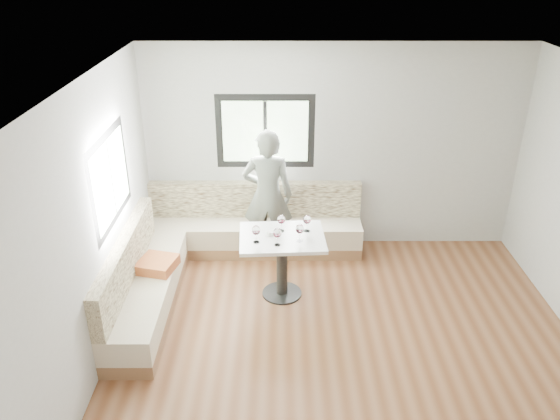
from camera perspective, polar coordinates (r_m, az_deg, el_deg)
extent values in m
cube|color=brown|center=(5.89, 7.14, -15.23)|extent=(5.00, 5.00, 0.01)
cube|color=white|center=(4.57, 9.10, 12.21)|extent=(5.00, 5.00, 0.01)
cube|color=#B7B7B2|center=(7.35, 5.55, 6.32)|extent=(5.00, 0.01, 2.80)
cube|color=#B7B7B2|center=(5.34, -19.64, -3.12)|extent=(0.01, 5.00, 2.80)
cube|color=black|center=(7.23, -1.55, 8.18)|extent=(1.30, 0.02, 1.00)
cube|color=black|center=(6.00, -17.30, 3.15)|extent=(0.02, 1.30, 1.00)
cube|color=brown|center=(7.63, -2.59, -3.75)|extent=(2.90, 0.55, 0.16)
cube|color=beige|center=(7.52, -2.62, -2.26)|extent=(2.90, 0.55, 0.29)
cube|color=#F2E8BC|center=(7.53, -2.62, 1.14)|extent=(2.90, 0.14, 0.50)
cube|color=brown|center=(6.62, -13.45, -9.69)|extent=(0.55, 2.25, 0.16)
cube|color=beige|center=(6.50, -13.66, -8.07)|extent=(0.55, 2.25, 0.29)
cube|color=#F2E8BC|center=(6.34, -15.84, -5.04)|extent=(0.14, 2.25, 0.50)
cube|color=#B06635|center=(6.54, -12.69, -5.56)|extent=(0.49, 0.49, 0.12)
cylinder|color=black|center=(6.77, 0.20, -8.66)|extent=(0.48, 0.48, 0.02)
cylinder|color=black|center=(6.57, 0.21, -5.99)|extent=(0.13, 0.13, 0.77)
cube|color=silver|center=(6.36, 0.22, -2.90)|extent=(1.03, 0.82, 0.04)
imported|color=#5D6259|center=(7.14, -1.30, 1.54)|extent=(0.69, 0.47, 1.81)
cylinder|color=white|center=(6.39, -0.93, -2.34)|extent=(0.11, 0.11, 0.05)
sphere|color=black|center=(6.39, -0.78, -2.19)|extent=(0.02, 0.02, 0.02)
sphere|color=black|center=(6.39, -1.06, -2.20)|extent=(0.02, 0.02, 0.02)
sphere|color=black|center=(6.36, -0.92, -2.31)|extent=(0.02, 0.02, 0.02)
cylinder|color=white|center=(6.23, -2.50, -3.35)|extent=(0.07, 0.07, 0.01)
cylinder|color=white|center=(6.20, -2.51, -2.96)|extent=(0.01, 0.01, 0.09)
ellipsoid|color=white|center=(6.15, -2.52, -2.12)|extent=(0.10, 0.10, 0.11)
cylinder|color=#40020F|center=(6.17, -2.52, -2.35)|extent=(0.06, 0.06, 0.02)
cylinder|color=white|center=(6.17, -0.28, -3.65)|extent=(0.07, 0.07, 0.01)
cylinder|color=white|center=(6.14, -0.28, -3.26)|extent=(0.01, 0.01, 0.09)
ellipsoid|color=white|center=(6.09, -0.28, -2.41)|extent=(0.10, 0.10, 0.11)
cylinder|color=#40020F|center=(6.10, -0.28, -2.64)|extent=(0.06, 0.06, 0.02)
cylinder|color=white|center=(6.25, 2.05, -3.22)|extent=(0.07, 0.07, 0.01)
cylinder|color=white|center=(6.23, 2.06, -2.82)|extent=(0.01, 0.01, 0.09)
ellipsoid|color=white|center=(6.18, 2.07, -1.99)|extent=(0.10, 0.10, 0.11)
cylinder|color=#40020F|center=(6.19, 2.07, -2.22)|extent=(0.06, 0.06, 0.02)
cylinder|color=white|center=(6.46, 0.13, -2.19)|extent=(0.07, 0.07, 0.01)
cylinder|color=white|center=(6.43, 0.13, -1.80)|extent=(0.01, 0.01, 0.09)
ellipsoid|color=white|center=(6.39, 0.13, -0.98)|extent=(0.10, 0.10, 0.11)
cylinder|color=#40020F|center=(6.40, 0.13, -1.21)|extent=(0.06, 0.06, 0.02)
cylinder|color=white|center=(6.46, 2.82, -2.19)|extent=(0.07, 0.07, 0.01)
cylinder|color=white|center=(6.44, 2.83, -1.81)|extent=(0.01, 0.01, 0.09)
ellipsoid|color=white|center=(6.39, 2.85, -0.99)|extent=(0.10, 0.10, 0.11)
cylinder|color=#40020F|center=(6.40, 2.84, -1.21)|extent=(0.06, 0.06, 0.02)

